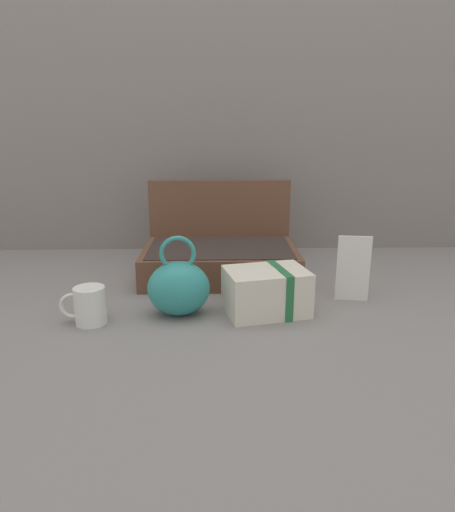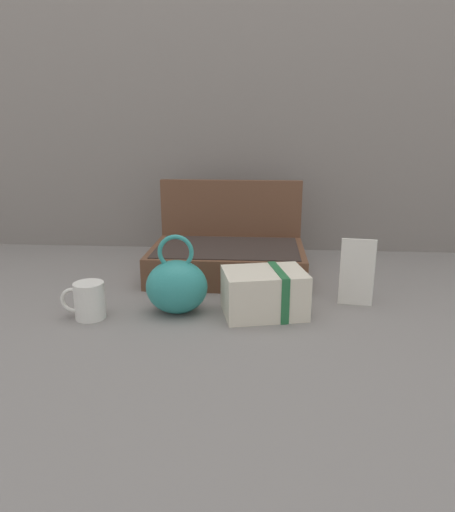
% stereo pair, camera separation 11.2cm
% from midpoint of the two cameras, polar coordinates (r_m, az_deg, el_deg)
% --- Properties ---
extents(ground_plane, '(6.00, 6.00, 0.00)m').
position_cam_midpoint_polar(ground_plane, '(1.26, 3.44, -5.63)').
color(ground_plane, slate).
extents(back_wall, '(3.20, 0.06, 1.40)m').
position_cam_midpoint_polar(back_wall, '(1.76, 4.19, 23.68)').
color(back_wall, gray).
rests_on(back_wall, ground_plane).
extents(open_suitcase, '(0.47, 0.33, 0.28)m').
position_cam_midpoint_polar(open_suitcase, '(1.46, 2.25, 0.23)').
color(open_suitcase, brown).
rests_on(open_suitcase, ground_plane).
extents(teal_pouch_handbag, '(0.16, 0.13, 0.20)m').
position_cam_midpoint_polar(teal_pouch_handbag, '(1.16, -3.53, -3.72)').
color(teal_pouch_handbag, teal).
rests_on(teal_pouch_handbag, ground_plane).
extents(cream_toiletry_bag, '(0.23, 0.18, 0.12)m').
position_cam_midpoint_polar(cream_toiletry_bag, '(1.17, 7.45, -4.54)').
color(cream_toiletry_bag, beige).
rests_on(cream_toiletry_bag, ground_plane).
extents(coffee_mug, '(0.11, 0.07, 0.09)m').
position_cam_midpoint_polar(coffee_mug, '(1.17, -14.15, -5.39)').
color(coffee_mug, silver).
rests_on(coffee_mug, ground_plane).
extents(info_card_left, '(0.09, 0.02, 0.18)m').
position_cam_midpoint_polar(info_card_left, '(1.26, 18.15, -2.01)').
color(info_card_left, silver).
rests_on(info_card_left, ground_plane).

